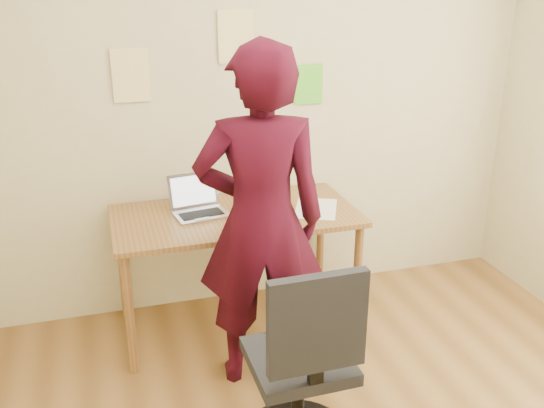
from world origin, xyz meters
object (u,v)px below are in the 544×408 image
object	(u,v)px
laptop	(198,205)
phone	(277,223)
desk	(236,227)
person	(261,222)
office_chair	(303,375)

from	to	relation	value
laptop	phone	size ratio (longest dim) A/B	2.36
desk	laptop	world-z (taller)	laptop
person	desk	bearing A→B (deg)	-78.60
laptop	office_chair	bearing A→B (deg)	-88.07
office_chair	person	bearing A→B (deg)	91.10
phone	person	xyz separation A→B (m)	(-0.18, -0.29, 0.15)
desk	office_chair	xyz separation A→B (m)	(0.03, -1.11, -0.24)
desk	laptop	size ratio (longest dim) A/B	4.21
person	office_chair	bearing A→B (deg)	101.79
office_chair	person	world-z (taller)	person
desk	phone	size ratio (longest dim) A/B	9.94
phone	office_chair	xyz separation A→B (m)	(-0.16, -0.90, -0.33)
person	laptop	bearing A→B (deg)	-59.80
laptop	office_chair	world-z (taller)	office_chair
desk	phone	xyz separation A→B (m)	(0.19, -0.21, 0.09)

